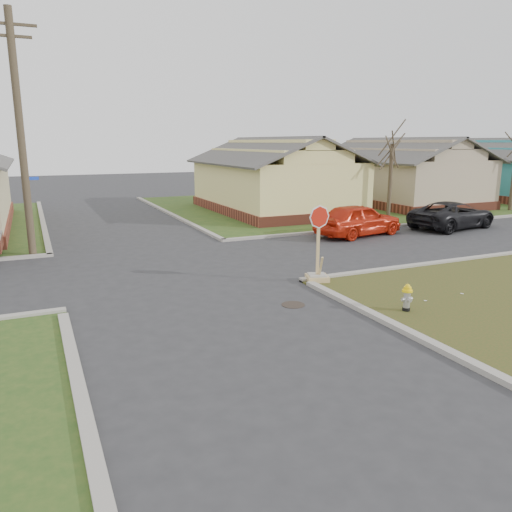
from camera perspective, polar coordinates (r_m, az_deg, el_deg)
name	(u,v)px	position (r m, az deg, el deg)	size (l,w,h in m)	color
ground	(211,310)	(13.31, -5.18, -6.20)	(120.00, 120.00, 0.00)	#2B2B2D
verge_far_right	(406,200)	(39.90, 16.78, 6.16)	(37.00, 19.00, 0.05)	#274619
curbs	(164,268)	(17.92, -10.46, -1.34)	(80.00, 40.00, 0.12)	gray
manhole	(293,305)	(13.72, 4.27, -5.57)	(0.64, 0.64, 0.01)	black
side_house_yellow	(274,177)	(31.77, 2.07, 9.02)	(7.60, 11.60, 4.70)	brown
side_house_tan	(400,173)	(37.29, 16.16, 9.10)	(7.60, 11.60, 4.70)	brown
side_house_teal	(501,170)	(44.40, 26.18, 8.84)	(7.60, 11.60, 4.70)	brown
utility_pole	(21,133)	(20.81, -25.32, 12.58)	(1.80, 0.28, 9.00)	#3C3022
tree_mid_right	(390,183)	(28.63, 15.07, 8.08)	(0.22, 0.22, 4.20)	#3C3022
fire_hydrant	(407,296)	(13.54, 16.87, -4.40)	(0.27, 0.27, 0.72)	black
stop_sign	(318,265)	(15.84, 7.05, -0.98)	(0.68, 0.67, 2.41)	tan
red_sedan	(358,220)	(24.03, 11.61, 4.09)	(1.81, 4.51, 1.54)	red
dark_pickup	(453,215)	(27.54, 21.55, 4.39)	(2.29, 4.96, 1.38)	black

